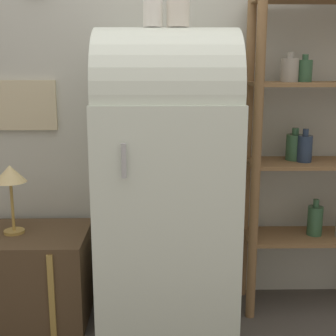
% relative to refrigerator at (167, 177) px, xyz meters
% --- Properties ---
extents(wall_back, '(7.00, 0.09, 2.70)m').
position_rel_refrigerator_xyz_m(wall_back, '(-0.00, 0.35, 0.54)').
color(wall_back, '#B7B7AD').
rests_on(wall_back, ground_plane).
extents(refrigerator, '(0.71, 0.68, 1.56)m').
position_rel_refrigerator_xyz_m(refrigerator, '(0.00, 0.00, 0.00)').
color(refrigerator, silver).
rests_on(refrigerator, ground_plane).
extents(suitcase_trunk, '(0.65, 0.50, 0.49)m').
position_rel_refrigerator_xyz_m(suitcase_trunk, '(-0.76, 0.04, -0.57)').
color(suitcase_trunk, brown).
rests_on(suitcase_trunk, ground_plane).
extents(shelf_unit, '(0.73, 0.32, 1.72)m').
position_rel_refrigerator_xyz_m(shelf_unit, '(0.80, 0.15, 0.14)').
color(shelf_unit, olive).
rests_on(shelf_unit, ground_plane).
extents(vase_left, '(0.09, 0.09, 0.23)m').
position_rel_refrigerator_xyz_m(vase_left, '(-0.07, -0.00, 0.86)').
color(vase_left, white).
rests_on(vase_left, refrigerator).
extents(vase_center, '(0.11, 0.11, 0.23)m').
position_rel_refrigerator_xyz_m(vase_center, '(0.06, -0.00, 0.86)').
color(vase_center, silver).
rests_on(vase_center, refrigerator).
extents(desk_lamp, '(0.17, 0.17, 0.37)m').
position_rel_refrigerator_xyz_m(desk_lamp, '(-0.83, 0.04, -0.02)').
color(desk_lamp, '#AD8942').
rests_on(desk_lamp, suitcase_trunk).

